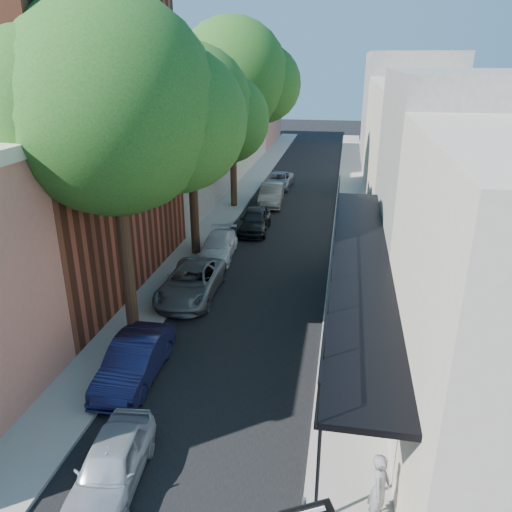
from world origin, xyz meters
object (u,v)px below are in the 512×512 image
at_px(oak_near, 128,110).
at_px(oak_far, 240,78).
at_px(parked_car_a, 111,465).
at_px(parked_car_c, 191,282).
at_px(parked_car_d, 218,246).
at_px(parked_car_e, 255,220).
at_px(parked_car_g, 278,180).
at_px(pedestrian, 380,488).
at_px(parked_car_f, 271,195).
at_px(parked_car_b, 134,361).
at_px(oak_mid, 199,112).

distance_m(oak_near, oak_far, 17.01).
bearing_deg(parked_car_a, parked_car_c, 90.89).
height_order(parked_car_d, parked_car_e, parked_car_e).
bearing_deg(parked_car_d, oak_near, -99.94).
height_order(parked_car_a, parked_car_e, parked_car_e).
bearing_deg(oak_near, parked_car_a, -74.72).
distance_m(parked_car_g, pedestrian, 30.18).
relative_size(oak_near, parked_car_f, 2.69).
height_order(parked_car_a, pedestrian, pedestrian).
bearing_deg(parked_car_e, parked_car_d, -106.18).
bearing_deg(parked_car_e, oak_near, -100.69).
bearing_deg(pedestrian, parked_car_c, 52.30).
bearing_deg(parked_car_b, pedestrian, -30.77).
bearing_deg(pedestrian, parked_car_a, 106.69).
height_order(parked_car_a, parked_car_d, parked_car_a).
height_order(oak_far, parked_car_f, oak_far).
xyz_separation_m(oak_mid, parked_car_f, (2.02, 9.80, -6.36)).
bearing_deg(parked_car_g, parked_car_e, -87.84).
xyz_separation_m(oak_near, oak_far, (0.01, 17.01, 0.38)).
xyz_separation_m(parked_car_d, parked_car_g, (1.04, 14.94, 0.01)).
bearing_deg(parked_car_d, pedestrian, -67.97).
relative_size(oak_mid, pedestrian, 6.01).
bearing_deg(parked_car_b, oak_far, 90.55).
bearing_deg(parked_car_f, parked_car_c, -98.08).
relative_size(parked_car_b, parked_car_e, 1.01).
xyz_separation_m(parked_car_a, parked_car_b, (-1.14, 4.04, 0.07)).
height_order(parked_car_b, parked_car_c, parked_car_b).
bearing_deg(parked_car_b, parked_car_f, 85.06).
bearing_deg(oak_far, parked_car_c, -86.91).
relative_size(oak_near, parked_car_d, 2.88).
bearing_deg(pedestrian, oak_mid, 44.71).
distance_m(parked_car_d, parked_car_e, 4.42).
bearing_deg(oak_far, oak_mid, -90.41).
bearing_deg(parked_car_g, parked_car_b, -90.48).
distance_m(oak_near, parked_car_f, 19.26).
xyz_separation_m(oak_near, parked_car_e, (1.86, 11.94, -7.20)).
relative_size(oak_far, parked_car_e, 2.98).
bearing_deg(parked_car_b, parked_car_c, 88.38).
relative_size(parked_car_a, parked_car_e, 0.87).
height_order(parked_car_c, parked_car_e, parked_car_e).
xyz_separation_m(parked_car_b, pedestrian, (7.20, -4.02, 0.31)).
bearing_deg(parked_car_f, parked_car_g, 88.52).
distance_m(parked_car_a, parked_car_b, 4.20).
bearing_deg(parked_car_c, parked_car_d, 89.08).
distance_m(parked_car_b, parked_car_e, 14.90).
bearing_deg(parked_car_c, parked_car_e, 82.08).
bearing_deg(parked_car_d, oak_mid, 155.07).
relative_size(oak_near, parked_car_b, 2.85).
xyz_separation_m(parked_car_b, parked_car_g, (1.04, 25.53, -0.07)).
bearing_deg(parked_car_d, parked_car_c, -94.22).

